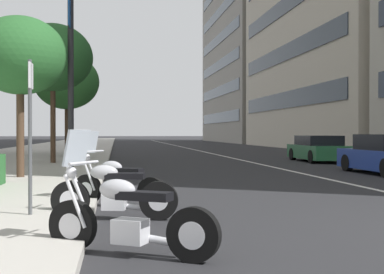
% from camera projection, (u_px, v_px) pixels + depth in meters
% --- Properties ---
extents(sidewalk_right_plaza, '(160.00, 8.60, 0.15)m').
position_uv_depth(sidewalk_right_plaza, '(46.00, 153.00, 34.98)').
color(sidewalk_right_plaza, '#B2ADA3').
rests_on(sidewalk_right_plaza, ground).
extents(lane_centre_stripe, '(110.00, 0.16, 0.01)m').
position_uv_depth(lane_centre_stripe, '(197.00, 150.00, 41.53)').
color(lane_centre_stripe, silver).
rests_on(lane_centre_stripe, ground).
extents(motorcycle_second_in_row, '(1.19, 1.96, 1.47)m').
position_uv_depth(motorcycle_second_in_row, '(127.00, 219.00, 6.00)').
color(motorcycle_second_in_row, black).
rests_on(motorcycle_second_in_row, ground).
extents(motorcycle_by_sign_pole, '(0.71, 2.08, 1.10)m').
position_uv_depth(motorcycle_by_sign_pole, '(113.00, 194.00, 8.52)').
color(motorcycle_by_sign_pole, black).
rests_on(motorcycle_by_sign_pole, ground).
extents(motorcycle_mid_row, '(1.25, 1.79, 1.46)m').
position_uv_depth(motorcycle_mid_row, '(117.00, 184.00, 10.00)').
color(motorcycle_mid_row, black).
rests_on(motorcycle_mid_row, ground).
extents(car_approaching_light, '(4.46, 1.99, 1.28)m').
position_uv_depth(car_approaching_light, '(318.00, 149.00, 25.50)').
color(car_approaching_light, '#236038').
rests_on(car_approaching_light, ground).
extents(parking_sign_by_curb, '(0.32, 0.06, 2.42)m').
position_uv_depth(parking_sign_by_curb, '(30.00, 121.00, 8.08)').
color(parking_sign_by_curb, '#47494C').
rests_on(parking_sign_by_curb, sidewalk_right_plaza).
extents(street_tree_far_plaza, '(2.65, 2.65, 4.62)m').
position_uv_depth(street_tree_far_plaza, '(20.00, 56.00, 14.91)').
color(street_tree_far_plaza, '#473323').
rests_on(street_tree_far_plaza, sidewalk_right_plaza).
extents(street_tree_by_lamp_post, '(3.36, 3.36, 5.89)m').
position_uv_depth(street_tree_by_lamp_post, '(53.00, 58.00, 21.97)').
color(street_tree_by_lamp_post, '#473323').
rests_on(street_tree_by_lamp_post, sidewalk_right_plaza).
extents(street_tree_mid_sidewalk, '(3.74, 3.74, 5.80)m').
position_uv_depth(street_tree_mid_sidewalk, '(67.00, 82.00, 29.92)').
color(street_tree_mid_sidewalk, '#473323').
rests_on(street_tree_mid_sidewalk, sidewalk_right_plaza).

